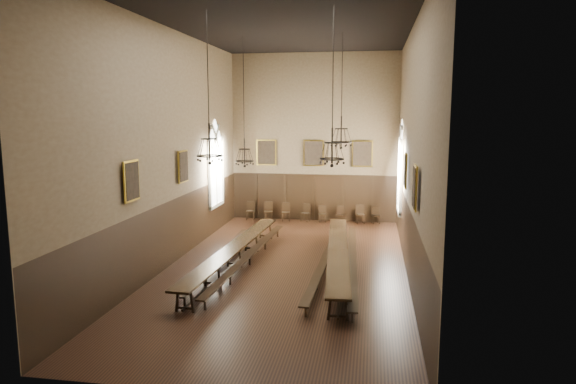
% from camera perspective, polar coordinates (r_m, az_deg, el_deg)
% --- Properties ---
extents(floor, '(9.00, 18.00, 0.02)m').
position_cam_1_polar(floor, '(19.73, -0.21, -8.45)').
color(floor, black).
rests_on(floor, ground).
extents(ceiling, '(9.00, 18.00, 0.02)m').
position_cam_1_polar(ceiling, '(19.11, -0.23, 18.35)').
color(ceiling, black).
rests_on(ceiling, ground).
extents(wall_back, '(9.00, 0.02, 9.00)m').
position_cam_1_polar(wall_back, '(27.80, 2.91, 6.01)').
color(wall_back, '#766348').
rests_on(wall_back, ground).
extents(wall_front, '(9.00, 0.02, 9.00)m').
position_cam_1_polar(wall_front, '(10.16, -8.75, 1.17)').
color(wall_front, '#766348').
rests_on(wall_front, ground).
extents(wall_left, '(0.02, 18.00, 9.00)m').
position_cam_1_polar(wall_left, '(20.14, -13.02, 4.76)').
color(wall_left, '#766348').
rests_on(wall_left, ground).
extents(wall_right, '(0.02, 18.00, 9.00)m').
position_cam_1_polar(wall_right, '(18.68, 13.60, 4.44)').
color(wall_right, '#766348').
rests_on(wall_right, ground).
extents(wainscot_panelling, '(9.00, 18.00, 2.50)m').
position_cam_1_polar(wainscot_panelling, '(19.39, -0.21, -4.89)').
color(wainscot_panelling, black).
rests_on(wainscot_panelling, floor).
extents(table_left, '(1.27, 10.32, 0.80)m').
position_cam_1_polar(table_left, '(19.84, -5.97, -7.15)').
color(table_left, black).
rests_on(table_left, floor).
extents(table_right, '(1.47, 10.68, 0.83)m').
position_cam_1_polar(table_right, '(19.47, 5.59, -7.41)').
color(table_right, black).
rests_on(table_right, floor).
extents(bench_left_outer, '(0.60, 9.07, 0.41)m').
position_cam_1_polar(bench_left_outer, '(20.05, -7.59, -7.44)').
color(bench_left_outer, black).
rests_on(bench_left_outer, floor).
extents(bench_left_inner, '(0.81, 10.22, 0.46)m').
position_cam_1_polar(bench_left_inner, '(20.04, -4.27, -7.30)').
color(bench_left_inner, black).
rests_on(bench_left_inner, floor).
extents(bench_right_inner, '(0.60, 10.11, 0.45)m').
position_cam_1_polar(bench_right_inner, '(19.52, 4.17, -7.74)').
color(bench_right_inner, black).
rests_on(bench_right_inner, floor).
extents(bench_right_outer, '(0.76, 10.59, 0.48)m').
position_cam_1_polar(bench_right_outer, '(19.47, 7.14, -7.79)').
color(bench_right_outer, black).
rests_on(bench_right_outer, floor).
extents(chair_0, '(0.49, 0.49, 1.01)m').
position_cam_1_polar(chair_0, '(28.41, -4.18, -2.48)').
color(chair_0, black).
rests_on(chair_0, floor).
extents(chair_1, '(0.52, 0.52, 1.03)m').
position_cam_1_polar(chair_1, '(28.18, -2.18, -2.54)').
color(chair_1, black).
rests_on(chair_1, floor).
extents(chair_2, '(0.50, 0.50, 0.99)m').
position_cam_1_polar(chair_2, '(28.04, -0.24, -2.62)').
color(chair_2, black).
rests_on(chair_2, floor).
extents(chair_3, '(0.53, 0.53, 0.95)m').
position_cam_1_polar(chair_3, '(27.93, 1.96, -2.69)').
color(chair_3, black).
rests_on(chair_3, floor).
extents(chair_4, '(0.46, 0.46, 0.88)m').
position_cam_1_polar(chair_4, '(27.80, 3.84, -2.80)').
color(chair_4, black).
rests_on(chair_4, floor).
extents(chair_5, '(0.45, 0.45, 0.90)m').
position_cam_1_polar(chair_5, '(27.67, 5.78, -2.87)').
color(chair_5, black).
rests_on(chair_5, floor).
extents(chair_6, '(0.52, 0.52, 0.98)m').
position_cam_1_polar(chair_6, '(27.68, 8.02, -2.86)').
color(chair_6, black).
rests_on(chair_6, floor).
extents(chair_7, '(0.51, 0.51, 0.93)m').
position_cam_1_polar(chair_7, '(27.74, 9.71, -2.91)').
color(chair_7, black).
rests_on(chair_7, floor).
extents(chandelier_back_left, '(0.80, 0.80, 5.36)m').
position_cam_1_polar(chandelier_back_left, '(22.23, -4.87, 4.45)').
color(chandelier_back_left, black).
rests_on(chandelier_back_left, ceiling).
extents(chandelier_back_right, '(0.85, 0.85, 4.50)m').
position_cam_1_polar(chandelier_back_right, '(21.15, 5.93, 6.33)').
color(chandelier_back_right, black).
rests_on(chandelier_back_right, ceiling).
extents(chandelier_front_left, '(0.84, 0.84, 4.69)m').
position_cam_1_polar(chandelier_front_left, '(16.70, -8.72, 5.05)').
color(chandelier_front_left, black).
rests_on(chandelier_front_left, ceiling).
extents(chandelier_front_right, '(0.77, 0.77, 4.72)m').
position_cam_1_polar(chandelier_front_right, '(15.98, 4.92, 4.92)').
color(chandelier_front_right, black).
rests_on(chandelier_front_right, ceiling).
extents(portrait_back_0, '(1.10, 0.12, 1.40)m').
position_cam_1_polar(portrait_back_0, '(28.14, -2.42, 4.41)').
color(portrait_back_0, '#A68627').
rests_on(portrait_back_0, wall_back).
extents(portrait_back_1, '(1.10, 0.12, 1.40)m').
position_cam_1_polar(portrait_back_1, '(27.72, 2.86, 4.34)').
color(portrait_back_1, '#A68627').
rests_on(portrait_back_1, wall_back).
extents(portrait_back_2, '(1.10, 0.12, 1.40)m').
position_cam_1_polar(portrait_back_2, '(27.55, 8.26, 4.24)').
color(portrait_back_2, '#A68627').
rests_on(portrait_back_2, wall_back).
extents(portrait_left_0, '(0.12, 1.00, 1.30)m').
position_cam_1_polar(portrait_left_0, '(21.09, -11.58, 2.79)').
color(portrait_left_0, '#A68627').
rests_on(portrait_left_0, wall_left).
extents(portrait_left_1, '(0.12, 1.00, 1.30)m').
position_cam_1_polar(portrait_left_1, '(16.99, -17.00, 1.19)').
color(portrait_left_1, '#A68627').
rests_on(portrait_left_1, wall_left).
extents(portrait_right_0, '(0.12, 1.00, 1.30)m').
position_cam_1_polar(portrait_right_0, '(19.73, 12.94, 2.35)').
color(portrait_right_0, '#A68627').
rests_on(portrait_right_0, wall_right).
extents(portrait_right_1, '(0.12, 1.00, 1.30)m').
position_cam_1_polar(portrait_right_1, '(15.28, 13.93, 0.51)').
color(portrait_right_1, '#A68627').
rests_on(portrait_right_1, wall_right).
extents(window_right, '(0.20, 2.20, 4.60)m').
position_cam_1_polar(window_right, '(24.23, 12.40, 2.81)').
color(window_right, white).
rests_on(window_right, wall_right).
extents(window_left, '(0.20, 2.20, 4.60)m').
position_cam_1_polar(window_left, '(25.36, -8.04, 3.18)').
color(window_left, white).
rests_on(window_left, wall_left).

